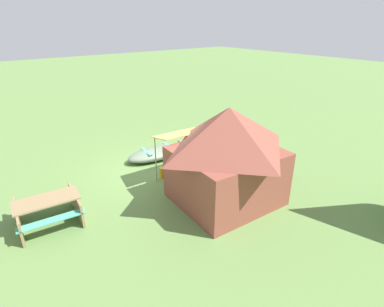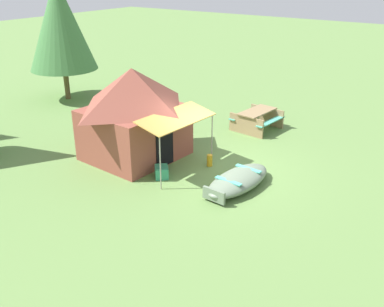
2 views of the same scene
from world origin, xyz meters
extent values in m
plane|color=#618544|center=(0.00, 0.00, 0.00)|extent=(80.00, 80.00, 0.00)
ellipsoid|color=slate|center=(-0.65, -1.12, 0.23)|extent=(2.60, 1.25, 0.45)
ellipsoid|color=#252B23|center=(-0.65, -1.12, 0.26)|extent=(2.39, 1.11, 0.16)
cube|color=#51B7A4|center=(-0.15, -1.16, 0.41)|extent=(0.20, 0.83, 0.04)
cube|color=#51B7A4|center=(-1.16, -1.08, 0.41)|extent=(0.20, 0.83, 0.04)
cube|color=slate|center=(-1.82, -1.04, 0.25)|extent=(0.13, 0.69, 0.34)
cube|color=brown|center=(-0.65, 2.76, 0.83)|extent=(3.01, 2.77, 1.67)
pyramid|color=brown|center=(-0.65, 2.76, 2.30)|extent=(3.25, 2.99, 1.26)
cube|color=black|center=(-0.74, 1.46, 0.70)|extent=(0.76, 0.08, 1.34)
cube|color=gold|center=(-0.77, 0.96, 1.72)|extent=(2.62, 1.17, 0.24)
cylinder|color=gray|center=(0.39, 0.45, 0.79)|extent=(0.04, 0.04, 1.59)
cylinder|color=gray|center=(-1.99, 0.61, 0.79)|extent=(0.04, 0.04, 1.59)
cube|color=#927852|center=(3.93, 0.69, 0.73)|extent=(1.71, 0.93, 0.04)
cube|color=#4FB195|center=(3.99, 1.30, 0.46)|extent=(1.66, 0.42, 0.04)
cube|color=#4FB195|center=(3.88, 0.09, 0.46)|extent=(1.66, 0.42, 0.04)
cube|color=#927852|center=(4.65, 0.62, 0.35)|extent=(0.20, 1.47, 0.71)
cube|color=#927852|center=(3.22, 0.76, 0.35)|extent=(0.20, 1.47, 0.71)
cube|color=#32916A|center=(-1.39, 1.07, 0.17)|extent=(0.61, 0.60, 0.35)
cylinder|color=gold|center=(0.11, 0.35, 0.19)|extent=(0.18, 0.18, 0.37)
camera|label=1|loc=(5.06, 8.46, 5.12)|focal=28.33mm
camera|label=2|loc=(-10.53, -6.46, 5.88)|focal=41.29mm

